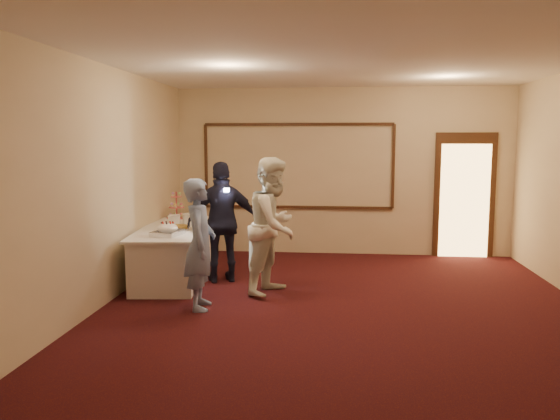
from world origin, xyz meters
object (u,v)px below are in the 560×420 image
object	(u,v)px
plate_stack_a	(174,220)
woman	(274,226)
buffet_table	(175,252)
plate_stack_b	(189,219)
pavlova_tray	(168,230)
man	(200,244)
cupcake_stand	(177,208)
tart	(179,228)
guest	(223,222)

from	to	relation	value
plate_stack_a	woman	size ratio (longest dim) A/B	0.11
buffet_table	plate_stack_b	bearing A→B (deg)	57.99
pavlova_tray	man	world-z (taller)	man
plate_stack_b	woman	size ratio (longest dim) A/B	0.11
cupcake_stand	man	bearing A→B (deg)	-67.42
plate_stack_a	tart	distance (m)	0.40
tart	man	xyz separation A→B (m)	(0.63, -1.25, 0.00)
buffet_table	cupcake_stand	bearing A→B (deg)	104.09
plate_stack_a	guest	world-z (taller)	guest
buffet_table	plate_stack_a	bearing A→B (deg)	106.75
plate_stack_b	man	bearing A→B (deg)	-70.75
plate_stack_a	man	distance (m)	1.80
pavlova_tray	cupcake_stand	distance (m)	1.67
pavlova_tray	guest	bearing A→B (deg)	40.00
plate_stack_b	tart	xyz separation A→B (m)	(-0.03, -0.47, -0.06)
plate_stack_b	man	xyz separation A→B (m)	(0.60, -1.72, -0.05)
buffet_table	plate_stack_b	world-z (taller)	plate_stack_b
plate_stack_a	woman	distance (m)	1.81
pavlova_tray	plate_stack_b	world-z (taller)	pavlova_tray
plate_stack_b	woman	xyz separation A→B (m)	(1.42, -0.92, 0.06)
plate_stack_b	guest	distance (m)	0.74
cupcake_stand	man	xyz separation A→B (m)	(0.99, -2.39, -0.14)
man	woman	xyz separation A→B (m)	(0.82, 0.79, 0.12)
buffet_table	plate_stack_a	xyz separation A→B (m)	(-0.04, 0.14, 0.46)
plate_stack_b	tart	size ratio (longest dim) A/B	0.67
cupcake_stand	tart	bearing A→B (deg)	-72.40
buffet_table	man	world-z (taller)	man
man	cupcake_stand	bearing A→B (deg)	14.99
guest	man	bearing A→B (deg)	69.20
pavlova_tray	man	distance (m)	0.99
buffet_table	guest	size ratio (longest dim) A/B	1.44
pavlova_tray	woman	xyz separation A→B (m)	(1.46, 0.04, 0.07)
woman	plate_stack_b	bearing A→B (deg)	77.74
man	woman	bearing A→B (deg)	-53.42
cupcake_stand	plate_stack_a	distance (m)	0.81
buffet_table	woman	world-z (taller)	woman
pavlova_tray	guest	size ratio (longest dim) A/B	0.29
plate_stack_b	guest	bearing A→B (deg)	-33.70
guest	woman	bearing A→B (deg)	127.27
pavlova_tray	cupcake_stand	bearing A→B (deg)	102.20
man	woman	world-z (taller)	woman
pavlova_tray	woman	world-z (taller)	woman
plate_stack_b	man	distance (m)	1.82
woman	tart	bearing A→B (deg)	93.50
plate_stack_b	woman	bearing A→B (deg)	-33.09
plate_stack_b	tart	bearing A→B (deg)	-93.77
cupcake_stand	tart	xyz separation A→B (m)	(0.36, -1.14, -0.15)
pavlova_tray	buffet_table	bearing A→B (deg)	99.66
plate_stack_a	plate_stack_b	world-z (taller)	plate_stack_b
cupcake_stand	guest	distance (m)	1.48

